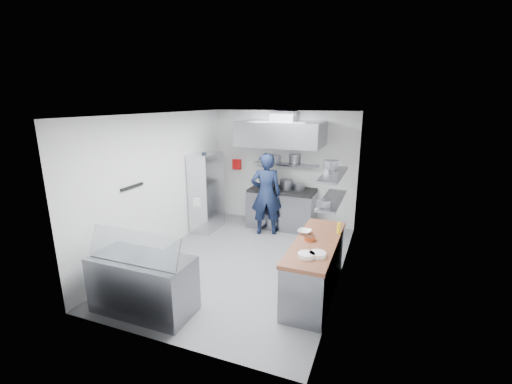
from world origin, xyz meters
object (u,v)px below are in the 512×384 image
at_px(gas_range, 282,209).
at_px(chef, 266,194).
at_px(display_case, 143,284).
at_px(wire_rack, 207,192).

distance_m(gas_range, chef, 0.79).
xyz_separation_m(gas_range, chef, (-0.22, -0.56, 0.50)).
bearing_deg(gas_range, display_case, -101.91).
height_order(chef, wire_rack, chef).
bearing_deg(wire_rack, chef, 9.41).
bearing_deg(wire_rack, gas_range, 26.09).
height_order(gas_range, chef, chef).
xyz_separation_m(chef, display_case, (-0.65, -3.54, -0.53)).
bearing_deg(gas_range, wire_rack, -153.91).
height_order(wire_rack, display_case, wire_rack).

